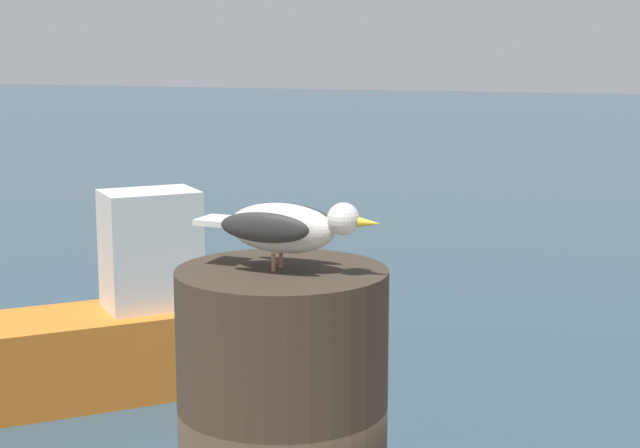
% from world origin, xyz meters
% --- Properties ---
extents(seagull, '(0.39, 0.16, 0.14)m').
position_xyz_m(seagull, '(1.00, -0.48, 2.87)').
color(seagull, '#C67560').
rests_on(seagull, mooring_post).
extents(boat_orange, '(3.70, 3.53, 1.87)m').
position_xyz_m(boat_orange, '(-3.29, 5.38, 0.53)').
color(boat_orange, orange).
rests_on(boat_orange, ground_plane).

